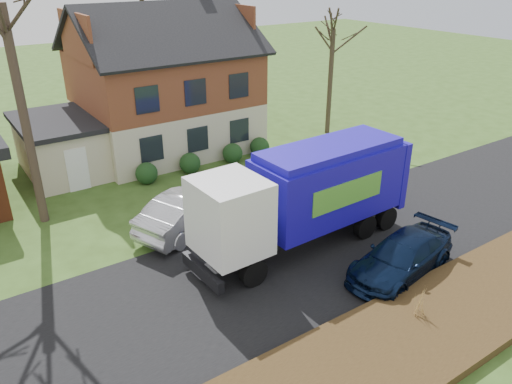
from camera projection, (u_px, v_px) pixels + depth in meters
ground at (285, 264)px, 18.19m from camera, size 120.00×120.00×0.00m
road at (285, 264)px, 18.18m from camera, size 80.00×7.00×0.02m
mulch_verge at (398, 345)px, 14.16m from camera, size 80.00×3.50×0.30m
main_house at (156, 80)px, 27.65m from camera, size 12.95×8.95×9.26m
garbage_truck at (309, 192)px, 18.59m from camera, size 9.10×2.68×3.87m
silver_sedan at (191, 210)px, 20.26m from camera, size 5.35×3.52×1.67m
navy_wagon at (402, 257)px, 17.37m from camera, size 4.99×2.67×1.38m
tree_front_east at (335, 10)px, 28.88m from camera, size 3.29×3.29×9.14m
grass_clump_mid at (421, 301)px, 15.02m from camera, size 0.31×0.26×0.88m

